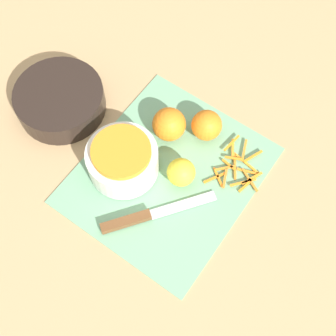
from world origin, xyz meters
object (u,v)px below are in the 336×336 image
at_px(bowl_speckled, 123,159).
at_px(orange_left, 207,125).
at_px(knife, 139,218).
at_px(orange_right, 169,124).
at_px(bowl_dark, 61,100).
at_px(lemon, 181,172).

relative_size(bowl_speckled, orange_left, 2.22).
distance_m(bowl_speckled, orange_left, 0.20).
xyz_separation_m(knife, orange_right, (0.21, 0.07, 0.03)).
bearing_deg(knife, bowl_dark, 105.34).
bearing_deg(orange_right, orange_left, -55.00).
height_order(knife, orange_right, orange_right).
distance_m(bowl_dark, orange_right, 0.26).
relative_size(orange_left, orange_right, 0.91).
distance_m(orange_left, lemon, 0.13).
bearing_deg(orange_left, bowl_speckled, 151.23).
xyz_separation_m(bowl_speckled, orange_left, (0.18, -0.10, -0.01)).
bearing_deg(knife, orange_right, 54.90).
distance_m(bowl_speckled, orange_right, 0.13).
bearing_deg(bowl_speckled, orange_right, -12.69).
bearing_deg(orange_left, bowl_dark, 112.68).
xyz_separation_m(bowl_speckled, bowl_dark, (0.05, 0.22, -0.02)).
relative_size(bowl_speckled, lemon, 2.49).
height_order(bowl_speckled, lemon, bowl_speckled).
distance_m(orange_right, lemon, 0.12).
bearing_deg(bowl_dark, orange_left, -67.32).
height_order(bowl_speckled, bowl_dark, bowl_speckled).
relative_size(bowl_dark, knife, 0.96).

